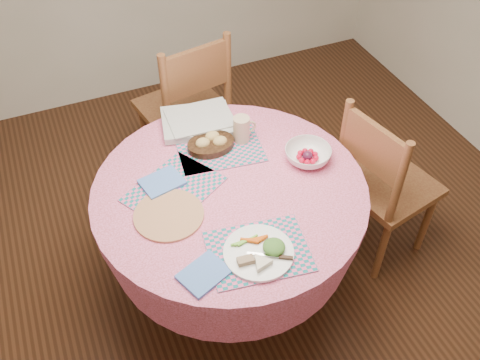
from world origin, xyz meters
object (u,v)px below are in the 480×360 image
Objects in this scene: dining_table at (230,217)px; latte_mug at (242,129)px; dinner_plate at (261,252)px; chair_right at (382,183)px; fruit_bowl at (308,155)px; wicker_trivet at (169,215)px; bread_bowl at (211,143)px; chair_back at (187,107)px.

latte_mug is at bearing 57.44° from dining_table.
latte_mug is (0.21, 0.67, 0.05)m from dinner_plate.
latte_mug is (0.18, 0.28, 0.27)m from dining_table.
fruit_bowl is (-0.42, 0.08, 0.28)m from chair_right.
latte_mug reaches higher than dinner_plate.
bread_bowl is at bearing 46.56° from wicker_trivet.
chair_back is 1.34m from dinner_plate.
chair_right is at bearing 116.12° from chair_back.
dinner_plate reaches higher than dining_table.
fruit_bowl reaches higher than wicker_trivet.
dining_table is 5.39× the size of bread_bowl.
fruit_bowl is at bearing 44.18° from dinner_plate.
latte_mug is at bearing 72.91° from dinner_plate.
dining_table is 0.47m from fruit_bowl.
chair_back reaches higher than chair_right.
latte_mug reaches higher than bread_bowl.
fruit_bowl is (0.71, 0.08, 0.03)m from wicker_trivet.
chair_back reaches higher than dining_table.
chair_right reaches higher than wicker_trivet.
bread_bowl is 1.76× the size of latte_mug.
dining_table is 0.36m from bread_bowl.
dining_table is at bearing -94.02° from bread_bowl.
chair_back is at bearing 97.05° from latte_mug.
chair_back is at bearing 82.83° from bread_bowl.
bread_bowl is at bearing 55.31° from chair_right.
dinner_plate is at bearing -94.07° from bread_bowl.
latte_mug reaches higher than dining_table.
dinner_plate is 1.23× the size of bread_bowl.
chair_right reaches higher than latte_mug.
latte_mug is 0.47× the size of fruit_bowl.
chair_right is 7.43× the size of latte_mug.
bread_bowl is (0.05, 0.68, 0.01)m from dinner_plate.
dining_table is 0.45m from dinner_plate.
dinner_plate is 2.15× the size of latte_mug.
chair_back is 7.87× the size of latte_mug.
chair_right is 3.45× the size of dinner_plate.
fruit_bowl is at bearing -48.12° from latte_mug.
fruit_bowl is at bearing 6.58° from wicker_trivet.
dining_table is 0.37m from wicker_trivet.
dining_table is 4.45× the size of fruit_bowl.
dining_table is 0.92m from chair_back.
dinner_plate is (-0.85, -0.35, 0.26)m from chair_right.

